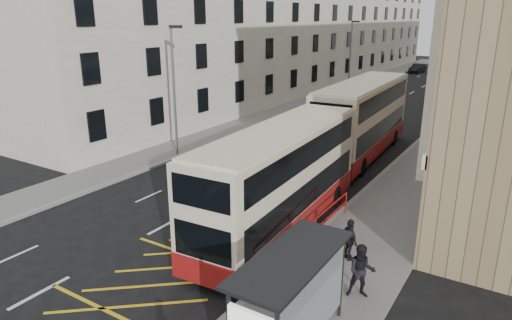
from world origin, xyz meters
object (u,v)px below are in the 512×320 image
Objects in this scene: car_red at (460,75)px; street_lamp_far at (351,52)px; double_decker_rear at (362,119)px; pedestrian_mid at (362,271)px; car_silver at (390,78)px; double_decker_front at (281,179)px; street_lamp_near at (174,84)px; pedestrian_far at (350,240)px; white_van at (341,95)px; car_dark at (418,68)px; bus_shelter at (289,290)px.

street_lamp_far is at bearing 47.38° from car_red.
pedestrian_mid is (5.46, -15.19, -1.39)m from double_decker_rear.
street_lamp_far is 1.88× the size of car_silver.
car_silver is at bearing 32.16° from car_red.
pedestrian_mid is at bearing -88.32° from car_silver.
double_decker_front is 5.70m from pedestrian_mid.
street_lamp_near is 1.88× the size of car_silver.
double_decker_rear is 16.20m from pedestrian_mid.
pedestrian_mid is 1.13× the size of pedestrian_far.
street_lamp_far is 7.31m from white_van.
street_lamp_far reaches higher than car_silver.
street_lamp_far is 39.64m from pedestrian_far.
street_lamp_far reaches higher than pedestrian_mid.
pedestrian_far is 0.37× the size of car_dark.
pedestrian_mid is at bearing -45.54° from white_van.
street_lamp_far reaches higher than car_red.
street_lamp_near is 1.89× the size of car_dark.
pedestrian_far reaches higher than car_silver.
double_decker_front is at bearing -88.92° from double_decker_rear.
bus_shelter is at bearing 134.39° from pedestrian_far.
street_lamp_far is at bearing -113.61° from car_silver.
bus_shelter is at bearing -40.14° from street_lamp_near.
street_lamp_far is (-14.69, 42.39, 2.50)m from bus_shelter.
double_decker_rear is at bearing -32.35° from pedestrian_far.
car_red is (9.26, 18.98, -3.91)m from street_lamp_far.
white_van is at bearing 86.54° from street_lamp_near.
car_silver is (-12.85, 52.91, -1.41)m from bus_shelter.
car_silver is at bearing -35.78° from pedestrian_far.
double_decker_rear is at bearing -67.23° from street_lamp_far.
pedestrian_far is (14.22, -6.82, -3.70)m from street_lamp_near.
bus_shelter is 0.85× the size of car_red.
street_lamp_far is 1.60× the size of car_red.
pedestrian_far is at bearing -72.57° from car_dark.
double_decker_rear is (9.92, -23.63, -2.20)m from street_lamp_far.
double_decker_front reaches higher than white_van.
car_dark is at bearing 96.47° from double_decker_rear.
bus_shelter reaches higher than car_silver.
bus_shelter is at bearing -62.27° from double_decker_front.
double_decker_rear is 2.86× the size of car_dark.
double_decker_front reaches higher than car_red.
street_lamp_near reaches higher than car_dark.
double_decker_front is at bearing -51.17° from white_van.
pedestrian_mid is 2.31m from pedestrian_far.
car_dark is at bearing 85.42° from street_lamp_far.
bus_shelter is at bearing -70.88° from street_lamp_far.
street_lamp_near is at bearing 62.69° from car_red.
pedestrian_mid reaches higher than car_red.
car_dark is (1.99, 54.86, -3.94)m from street_lamp_near.
car_dark is (0.54, 30.89, -0.07)m from white_van.
double_decker_front reaches higher than pedestrian_mid.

